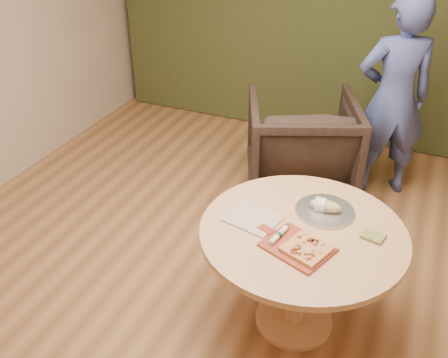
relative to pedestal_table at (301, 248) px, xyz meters
name	(u,v)px	position (x,y,z in m)	size (l,w,h in m)	color
room_shell	(219,122)	(-0.47, -0.13, 0.79)	(5.04, 6.04, 2.84)	#9C683E
curtain	(339,3)	(-0.47, 2.77, 0.79)	(4.80, 0.14, 2.78)	#2E3618
pedestal_table	(301,248)	(0.00, 0.00, 0.00)	(1.20, 1.20, 0.75)	tan
pizza_paddle	(296,246)	(0.01, -0.17, 0.15)	(0.47, 0.39, 0.01)	#983B26
flatbread_pizza	(307,249)	(0.07, -0.19, 0.17)	(0.28, 0.28, 0.04)	#E09757
cutlery_roll	(279,235)	(-0.10, -0.14, 0.17)	(0.07, 0.20, 0.03)	white
newspaper	(253,218)	(-0.30, -0.02, 0.15)	(0.30, 0.25, 0.01)	white
serving_tray	(325,211)	(0.07, 0.22, 0.15)	(0.36, 0.36, 0.02)	silver
bread_roll	(324,206)	(0.06, 0.22, 0.18)	(0.19, 0.09, 0.09)	#CEB57D
green_packet	(373,236)	(0.38, 0.08, 0.15)	(0.12, 0.10, 0.02)	#5D692F
armchair	(302,140)	(-0.44, 1.60, -0.13)	(0.92, 0.86, 0.95)	black
person_standing	(393,99)	(0.24, 1.85, 0.27)	(0.64, 0.42, 1.76)	#404E91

